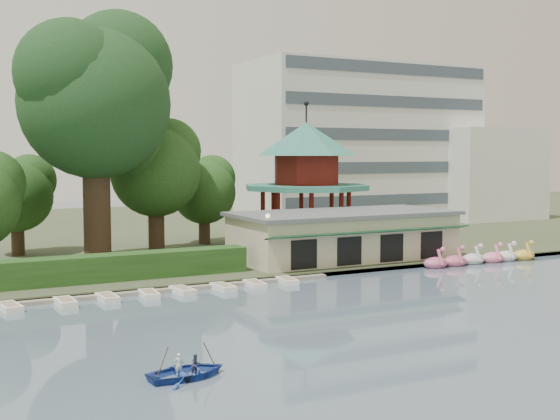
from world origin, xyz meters
TOP-DOWN VIEW (x-y plane):
  - ground_plane at (0.00, 0.00)m, footprint 220.00×220.00m
  - shore at (0.00, 52.00)m, footprint 220.00×70.00m
  - embankment at (0.00, 17.30)m, footprint 220.00×0.60m
  - dock at (-12.00, 17.20)m, footprint 34.00×1.60m
  - boathouse at (10.00, 21.97)m, footprint 18.60×9.39m
  - pavilion at (12.00, 32.00)m, footprint 12.40×12.40m
  - office_building at (32.67, 49.00)m, footprint 38.00×18.00m
  - hedge at (-15.00, 20.50)m, footprint 30.00×2.00m
  - lamp_post at (1.50, 19.00)m, footprint 0.36×0.36m
  - big_tree at (-8.84, 28.19)m, footprint 12.85×11.98m
  - small_trees at (-11.26, 31.49)m, footprint 39.50×16.43m
  - swan_boats at (20.15, 16.53)m, footprint 11.71×2.04m
  - moored_rowboats at (-12.68, 15.76)m, footprint 29.56×2.67m
  - rowboat_with_passengers at (-11.81, -0.71)m, footprint 4.91×3.71m

SIDE VIEW (x-z plane):
  - ground_plane at x=0.00m, z-range 0.00..0.00m
  - dock at x=-12.00m, z-range 0.00..0.24m
  - embankment at x=0.00m, z-range 0.00..0.30m
  - moored_rowboats at x=-12.68m, z-range 0.00..0.36m
  - shore at x=0.00m, z-range 0.00..0.40m
  - swan_boats at x=20.15m, z-range -0.56..1.35m
  - rowboat_with_passengers at x=-11.81m, z-range -0.53..1.49m
  - hedge at x=-15.00m, z-range 0.40..2.20m
  - boathouse at x=10.00m, z-range 0.42..4.32m
  - lamp_post at x=1.50m, z-range 1.20..5.48m
  - small_trees at x=-11.26m, z-range 0.51..12.36m
  - pavilion at x=12.00m, z-range 0.73..14.23m
  - office_building at x=32.67m, z-range -0.27..19.73m
  - big_tree at x=-8.84m, z-range 3.91..24.12m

